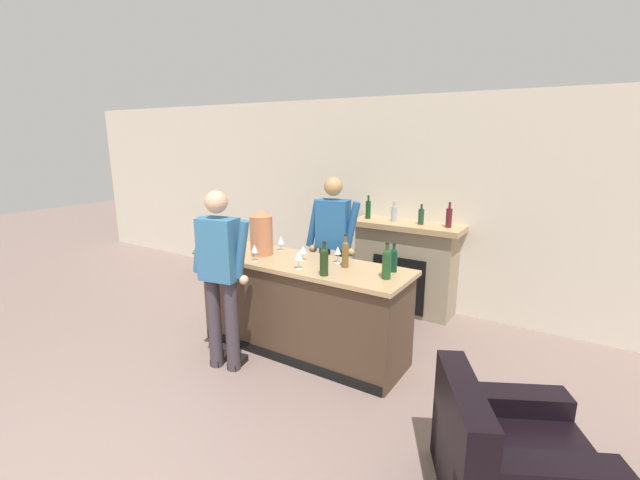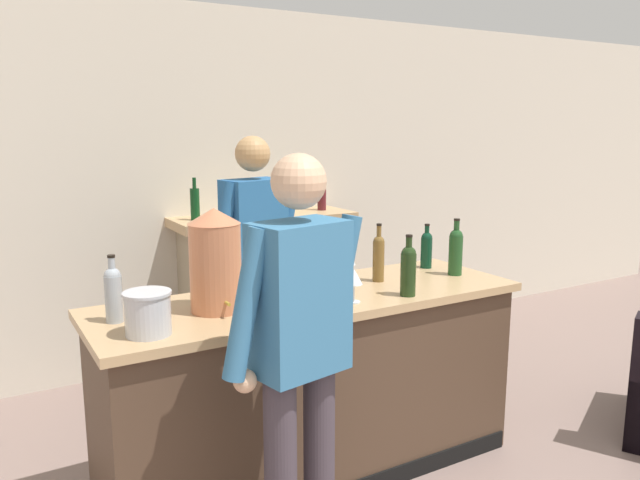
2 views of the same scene
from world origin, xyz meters
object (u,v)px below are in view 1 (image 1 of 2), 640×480
wine_bottle_riesling_slim (387,263)px  wine_glass_back_row (298,256)px  person_bartender (333,247)px  wine_glass_front_left (254,249)px  person_customer (221,273)px  wine_bottle_cabernet_heavy (394,259)px  wine_bottle_burgundy_dark (324,260)px  wine_glass_mid_counter (338,251)px  wine_glass_front_right (303,250)px  ice_bucket_steel (225,245)px  wine_bottle_merlot_tall (235,236)px  fireplace_stone (405,266)px  wine_glass_by_dispenser (281,240)px  armchair_black (504,464)px  potted_plant_corner (208,255)px  copper_dispenser (261,232)px  wine_bottle_chardonnay_pale (345,253)px

wine_bottle_riesling_slim → wine_glass_back_row: (-0.84, -0.19, -0.02)m
person_bartender → wine_glass_front_left: (-0.40, -0.90, 0.12)m
person_customer → wine_bottle_cabernet_heavy: person_customer is taller
wine_bottle_burgundy_dark → wine_bottle_riesling_slim: size_ratio=0.96×
wine_glass_mid_counter → wine_glass_front_right: size_ratio=1.11×
ice_bucket_steel → wine_glass_mid_counter: bearing=15.6°
wine_bottle_merlot_tall → wine_bottle_burgundy_dark: bearing=-12.7°
fireplace_stone → wine_bottle_cabernet_heavy: fireplace_stone is taller
wine_glass_mid_counter → fireplace_stone: bearing=83.8°
person_bartender → wine_bottle_merlot_tall: (-0.96, -0.59, 0.13)m
person_bartender → wine_glass_front_right: 0.62m
wine_bottle_burgundy_dark → wine_glass_by_dispenser: bearing=150.9°
armchair_black → wine_glass_front_left: wine_glass_front_left is taller
fireplace_stone → person_customer: 2.55m
armchair_black → wine_glass_by_dispenser: bearing=155.8°
potted_plant_corner → copper_dispenser: copper_dispenser is taller
copper_dispenser → person_bartender: bearing=52.8°
potted_plant_corner → wine_bottle_riesling_slim: wine_bottle_riesling_slim is taller
wine_bottle_merlot_tall → wine_glass_front_left: size_ratio=1.71×
wine_glass_back_row → wine_bottle_riesling_slim: bearing=12.6°
wine_bottle_merlot_tall → wine_glass_front_right: 0.97m
wine_bottle_cabernet_heavy → wine_glass_by_dispenser: (-1.37, 0.04, -0.00)m
wine_bottle_merlot_tall → wine_bottle_riesling_slim: 1.94m
armchair_black → wine_glass_by_dispenser: wine_glass_by_dispenser is taller
wine_bottle_cabernet_heavy → wine_bottle_riesling_slim: size_ratio=0.82×
ice_bucket_steel → copper_dispenser: bearing=26.0°
fireplace_stone → wine_bottle_merlot_tall: fireplace_stone is taller
wine_glass_mid_counter → wine_bottle_chardonnay_pale: bearing=-33.3°
potted_plant_corner → wine_bottle_chardonnay_pale: wine_bottle_chardonnay_pale is taller
armchair_black → wine_glass_mid_counter: 2.31m
ice_bucket_steel → wine_glass_front_right: 0.92m
copper_dispenser → fireplace_stone: bearing=58.3°
armchair_black → wine_glass_front_right: wine_glass_front_right is taller
fireplace_stone → wine_glass_by_dispenser: (-0.94, -1.41, 0.51)m
armchair_black → ice_bucket_steel: size_ratio=5.72×
potted_plant_corner → person_customer: (2.43, -2.07, 0.67)m
person_bartender → wine_bottle_cabernet_heavy: bearing=-26.1°
person_customer → person_bartender: bearing=72.4°
copper_dispenser → wine_glass_back_row: bearing=-18.8°
wine_bottle_cabernet_heavy → wine_bottle_chardonnay_pale: bearing=-164.5°
fireplace_stone → person_customer: person_customer is taller
ice_bucket_steel → wine_glass_front_right: (0.89, 0.23, 0.02)m
person_bartender → wine_bottle_chardonnay_pale: (0.49, -0.59, 0.14)m
wine_bottle_chardonnay_pale → wine_glass_back_row: 0.46m
fireplace_stone → wine_glass_back_row: size_ratio=8.62×
wine_bottle_riesling_slim → person_customer: bearing=-154.8°
copper_dispenser → wine_glass_front_right: (0.51, 0.04, -0.13)m
fireplace_stone → wine_glass_front_right: bearing=-107.5°
wine_bottle_chardonnay_pale → wine_glass_mid_counter: size_ratio=1.90×
potted_plant_corner → wine_glass_front_right: size_ratio=4.83×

